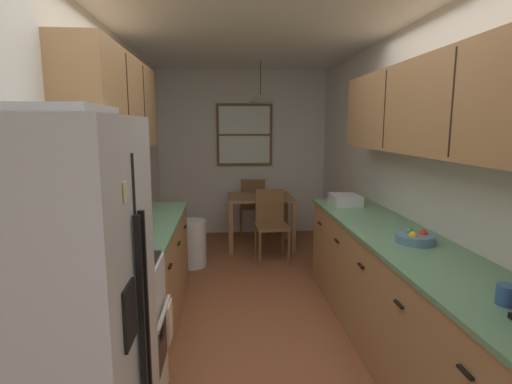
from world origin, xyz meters
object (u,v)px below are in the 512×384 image
object	(u,v)px
dining_chair_near	(271,221)
trash_bin	(192,243)
mug_by_coffeemaker	(507,295)
fruit_bowl	(415,238)
stove_range	(105,340)
storage_canister	(126,226)
refrigerator	(54,339)
dining_chair_far	(253,204)
dish_rack	(345,200)
dining_table	(260,204)
microwave_over_range	(69,136)

from	to	relation	value
dining_chair_near	trash_bin	xyz separation A→B (m)	(-0.99, -0.16, -0.22)
mug_by_coffeemaker	fruit_bowl	world-z (taller)	fruit_bowl
stove_range	storage_canister	size ratio (longest dim) A/B	6.19
refrigerator	dining_chair_far	xyz separation A→B (m)	(1.11, 4.57, -0.37)
mug_by_coffeemaker	stove_range	bearing A→B (deg)	163.09
trash_bin	dish_rack	bearing A→B (deg)	-25.99
stove_range	dining_chair_far	size ratio (longest dim) A/B	1.22
stove_range	dining_chair_far	xyz separation A→B (m)	(1.14, 3.88, 0.03)
stove_range	mug_by_coffeemaker	bearing A→B (deg)	-16.91
dining_table	mug_by_coffeemaker	distance (m)	3.99
stove_range	fruit_bowl	world-z (taller)	stove_range
microwave_over_range	trash_bin	world-z (taller)	microwave_over_range
refrigerator	storage_canister	distance (m)	1.34
storage_canister	dining_chair_far	bearing A→B (deg)	70.52
refrigerator	dining_chair_near	distance (m)	3.65
dining_chair_far	mug_by_coffeemaker	distance (m)	4.58
dish_rack	refrigerator	bearing A→B (deg)	-128.08
refrigerator	dish_rack	world-z (taller)	refrigerator
dining_chair_near	mug_by_coffeemaker	size ratio (longest dim) A/B	7.19
dining_chair_far	storage_canister	xyz separation A→B (m)	(-1.15, -3.24, 0.49)
dining_table	storage_canister	size ratio (longest dim) A/B	5.06
trash_bin	mug_by_coffeemaker	size ratio (longest dim) A/B	4.55
trash_bin	dish_rack	world-z (taller)	dish_rack
dining_chair_near	storage_canister	distance (m)	2.50
dish_rack	fruit_bowl	bearing A→B (deg)	-86.84
dining_table	dining_chair_near	size ratio (longest dim) A/B	1.00
dish_rack	dining_chair_near	bearing A→B (deg)	124.04
microwave_over_range	trash_bin	distance (m)	2.92
dining_chair_near	mug_by_coffeemaker	xyz separation A→B (m)	(0.68, -3.32, 0.45)
dining_chair_far	fruit_bowl	distance (m)	3.64
trash_bin	fruit_bowl	bearing A→B (deg)	-51.69
stove_range	storage_canister	world-z (taller)	stove_range
dining_chair_near	fruit_bowl	distance (m)	2.49
microwave_over_range	mug_by_coffeemaker	world-z (taller)	microwave_over_range
stove_range	fruit_bowl	distance (m)	2.10
microwave_over_range	dining_chair_far	bearing A→B (deg)	72.08
refrigerator	dining_chair_near	size ratio (longest dim) A/B	1.93
stove_range	storage_canister	xyz separation A→B (m)	(-0.01, 0.64, 0.52)
storage_canister	fruit_bowl	distance (m)	2.04
storage_canister	dish_rack	world-z (taller)	storage_canister
refrigerator	stove_range	size ratio (longest dim) A/B	1.58
storage_canister	microwave_over_range	bearing A→B (deg)	-99.59
stove_range	dining_table	bearing A→B (deg)	69.99
microwave_over_range	storage_canister	world-z (taller)	microwave_over_range
trash_bin	dish_rack	xyz separation A→B (m)	(1.65, -0.80, 0.67)
dining_table	dining_chair_far	xyz separation A→B (m)	(-0.06, 0.58, -0.11)
microwave_over_range	mug_by_coffeemaker	bearing A→B (deg)	-16.04
refrigerator	dish_rack	bearing A→B (deg)	51.92
refrigerator	dining_table	size ratio (longest dim) A/B	1.94
stove_range	microwave_over_range	bearing A→B (deg)	179.97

